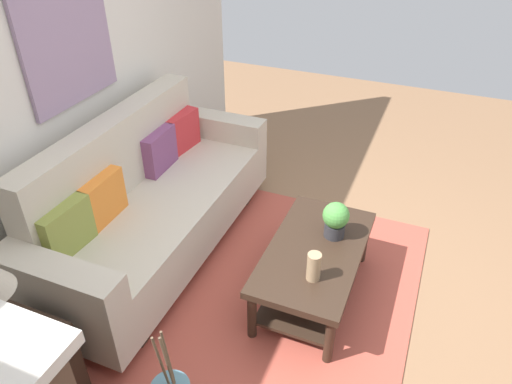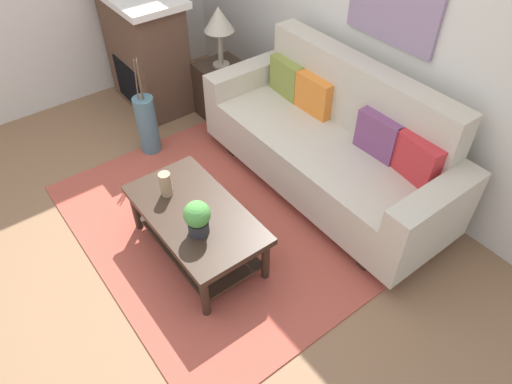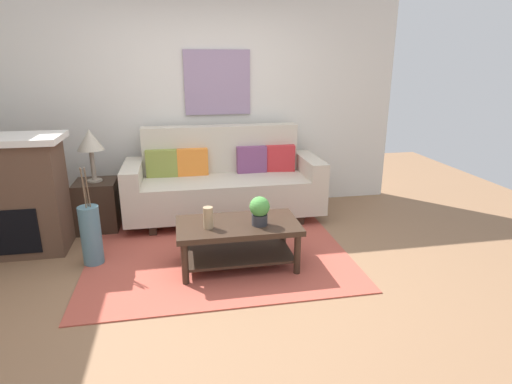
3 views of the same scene
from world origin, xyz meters
The scene contains 19 objects.
ground_plane centered at (0.00, 0.00, 0.00)m, with size 8.94×8.94×0.00m, color #8C6647.
wall_back centered at (0.00, 1.98, 1.35)m, with size 4.94×0.10×2.70m, color silver.
area_rug centered at (0.00, 0.50, 0.01)m, with size 2.50×2.08×0.01m, color #B24C3D.
couch centered at (0.18, 1.44, 0.43)m, with size 2.27×0.84×1.08m.
throw_pillow_olive centered at (-0.53, 1.56, 0.68)m, with size 0.36×0.12×0.32m, color olive.
throw_pillow_orange centered at (-0.17, 1.56, 0.68)m, with size 0.36×0.12×0.32m, color orange.
throw_pillow_plum centered at (0.54, 1.56, 0.68)m, with size 0.36×0.12×0.32m, color #7A4270.
throw_pillow_crimson centered at (0.89, 1.56, 0.68)m, with size 0.36×0.12×0.32m, color red.
coffee_table centered at (0.16, 0.16, 0.31)m, with size 1.10×0.60×0.43m.
tabletop_vase centered at (-0.11, 0.09, 0.53)m, with size 0.09×0.09×0.19m, color tan.
potted_plant_tabletop centered at (0.34, 0.08, 0.57)m, with size 0.18×0.18×0.26m.
side_table centered at (-1.25, 1.35, 0.28)m, with size 0.44×0.44×0.56m, color #332319.
table_lamp centered at (-1.25, 1.35, 0.99)m, with size 0.28×0.28×0.57m.
fireplace centered at (-1.92, 0.89, 0.59)m, with size 1.02×0.58×1.16m.
floor_vase centered at (-1.17, 0.46, 0.28)m, with size 0.18×0.18×0.57m, color slate.
floor_vase_branch_a centered at (-1.15, 0.46, 0.75)m, with size 0.01×0.01×0.36m, color brown.
floor_vase_branch_b centered at (-1.18, 0.48, 0.75)m, with size 0.01×0.01×0.36m, color brown.
floor_vase_branch_c centered at (-1.18, 0.44, 0.75)m, with size 0.01×0.01×0.36m, color brown.
framed_painting centered at (0.18, 1.91, 1.57)m, with size 0.80×0.03×0.76m, color gray.
Camera 3 is at (-0.34, -3.32, 1.84)m, focal length 29.38 mm.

